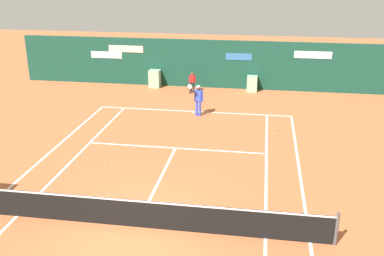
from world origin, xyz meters
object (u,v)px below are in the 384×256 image
at_px(tennis_ball_near_service_line, 274,134).
at_px(tennis_ball_mid_court, 107,165).
at_px(ball_kid_left_post, 192,81).
at_px(player_on_baseline, 198,98).

xyz_separation_m(tennis_ball_near_service_line, tennis_ball_mid_court, (-6.75, -4.65, 0.00)).
bearing_deg(tennis_ball_mid_court, tennis_ball_near_service_line, 34.59).
distance_m(ball_kid_left_post, tennis_ball_mid_court, 11.58).
distance_m(tennis_ball_near_service_line, tennis_ball_mid_court, 8.20).
xyz_separation_m(player_on_baseline, tennis_ball_near_service_line, (4.01, -2.19, -0.97)).
xyz_separation_m(player_on_baseline, ball_kid_left_post, (-1.04, 4.59, -0.26)).
height_order(ball_kid_left_post, tennis_ball_mid_court, ball_kid_left_post).
xyz_separation_m(ball_kid_left_post, tennis_ball_mid_court, (-1.69, -11.43, -0.71)).
bearing_deg(ball_kid_left_post, player_on_baseline, 107.00).
distance_m(player_on_baseline, tennis_ball_near_service_line, 4.67).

